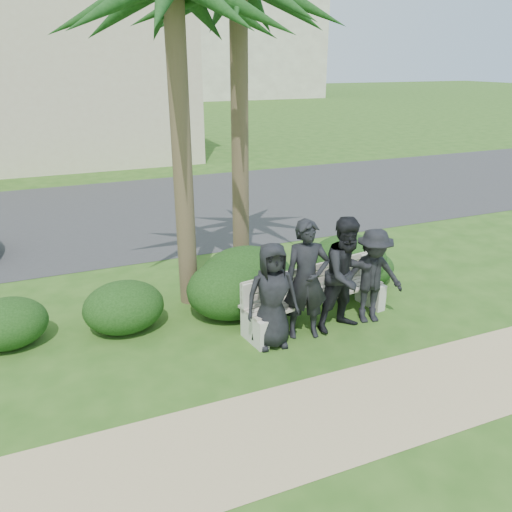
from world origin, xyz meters
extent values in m
plane|color=#285017|center=(0.00, 0.00, 0.00)|extent=(160.00, 160.00, 0.00)
cube|color=tan|center=(0.00, -1.80, 0.00)|extent=(30.00, 1.60, 0.01)
cube|color=#2D2D30|center=(0.00, 8.00, 0.00)|extent=(160.00, 8.00, 0.01)
cube|color=beige|center=(-1.00, 18.00, 3.50)|extent=(8.00, 8.00, 7.00)
cube|color=beige|center=(14.00, 55.00, 10.00)|extent=(26.00, 18.00, 20.00)
cube|color=#A89B8D|center=(0.73, 0.34, 0.48)|extent=(2.60, 0.97, 0.04)
cube|color=#A89B8D|center=(0.73, 0.59, 0.74)|extent=(2.51, 0.44, 0.30)
cube|color=beige|center=(-0.45, 0.34, 0.23)|extent=(0.26, 0.60, 0.47)
cube|color=beige|center=(1.92, 0.34, 0.23)|extent=(0.26, 0.60, 0.47)
imported|color=black|center=(-0.22, 0.00, 0.82)|extent=(0.85, 0.60, 1.63)
imported|color=black|center=(0.37, 0.06, 0.94)|extent=(0.78, 0.61, 1.89)
imported|color=black|center=(1.06, 0.02, 0.93)|extent=(0.99, 0.83, 1.86)
imported|color=black|center=(1.57, 0.07, 0.80)|extent=(1.12, 0.78, 1.59)
ellipsoid|color=black|center=(-3.89, 1.50, 0.38)|extent=(1.18, 0.97, 0.77)
ellipsoid|color=black|center=(-2.20, 1.32, 0.41)|extent=(1.27, 1.05, 0.83)
ellipsoid|color=black|center=(-0.44, 1.15, 0.50)|extent=(1.54, 1.28, 1.01)
ellipsoid|color=black|center=(-0.11, 1.37, 0.55)|extent=(1.68, 1.39, 1.09)
ellipsoid|color=black|center=(2.00, 1.45, 0.51)|extent=(1.56, 1.29, 1.02)
ellipsoid|color=black|center=(2.41, 1.33, 0.33)|extent=(1.01, 0.83, 0.66)
cylinder|color=brown|center=(-0.98, 1.92, 2.55)|extent=(0.32, 0.32, 5.11)
cylinder|color=brown|center=(0.32, 2.71, 2.64)|extent=(0.32, 0.32, 5.29)
camera|label=1|loc=(-2.94, -5.99, 4.03)|focal=35.00mm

